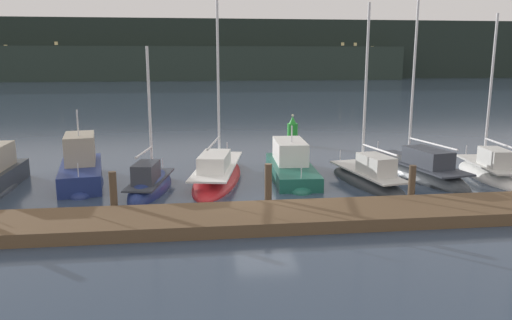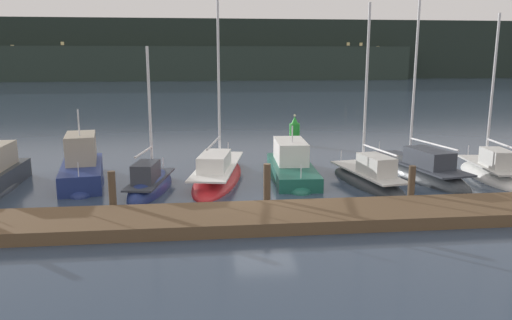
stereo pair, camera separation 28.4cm
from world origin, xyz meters
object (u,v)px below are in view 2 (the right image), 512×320
(motorboat_berth_5, at_px, (292,172))
(sailboat_berth_6, at_px, (368,180))
(sailboat_berth_8, at_px, (489,174))
(motorboat_berth_2, at_px, (82,174))
(sailboat_berth_3, at_px, (150,188))
(sailboat_berth_4, at_px, (218,176))
(sailboat_berth_7, at_px, (417,173))
(channel_buoy, at_px, (295,133))

(motorboat_berth_5, relative_size, sailboat_berth_6, 0.78)
(sailboat_berth_8, bearing_deg, motorboat_berth_5, 172.02)
(motorboat_berth_2, xyz_separation_m, sailboat_berth_3, (3.33, -1.87, -0.28))
(motorboat_berth_5, bearing_deg, sailboat_berth_4, -176.60)
(motorboat_berth_5, bearing_deg, sailboat_berth_6, -30.05)
(motorboat_berth_2, distance_m, sailboat_berth_7, 16.40)
(sailboat_berth_4, bearing_deg, sailboat_berth_8, -4.85)
(motorboat_berth_2, height_order, sailboat_berth_3, sailboat_berth_3)
(sailboat_berth_7, height_order, sailboat_berth_8, sailboat_berth_7)
(motorboat_berth_2, bearing_deg, channel_buoy, 37.06)
(motorboat_berth_2, distance_m, sailboat_berth_8, 19.79)
(sailboat_berth_3, xyz_separation_m, channel_buoy, (8.64, 10.92, 0.65))
(sailboat_berth_4, relative_size, channel_buoy, 5.77)
(sailboat_berth_3, height_order, sailboat_berth_6, sailboat_berth_6)
(sailboat_berth_6, bearing_deg, sailboat_berth_4, 166.46)
(sailboat_berth_6, height_order, channel_buoy, sailboat_berth_6)
(sailboat_berth_3, distance_m, sailboat_berth_6, 10.04)
(sailboat_berth_8, bearing_deg, channel_buoy, 126.61)
(sailboat_berth_4, xyz_separation_m, sailboat_berth_8, (13.32, -1.13, 0.00))
(motorboat_berth_5, height_order, channel_buoy, motorboat_berth_5)
(motorboat_berth_5, bearing_deg, sailboat_berth_7, -4.71)
(motorboat_berth_5, bearing_deg, motorboat_berth_2, 179.73)
(motorboat_berth_2, relative_size, sailboat_berth_6, 0.71)
(motorboat_berth_5, bearing_deg, channel_buoy, 78.33)
(sailboat_berth_7, distance_m, channel_buoy, 10.59)
(sailboat_berth_4, xyz_separation_m, motorboat_berth_5, (3.69, 0.22, 0.07))
(sailboat_berth_4, bearing_deg, motorboat_berth_2, 177.62)
(sailboat_berth_6, xyz_separation_m, channel_buoy, (-1.40, 10.99, 0.59))
(sailboat_berth_3, xyz_separation_m, sailboat_berth_4, (3.08, 1.61, 0.07))
(sailboat_berth_6, relative_size, sailboat_berth_8, 1.04)
(sailboat_berth_7, distance_m, sailboat_berth_8, 3.45)
(motorboat_berth_2, bearing_deg, sailboat_berth_4, -2.38)
(motorboat_berth_2, xyz_separation_m, channel_buoy, (11.98, 9.05, 0.37))
(sailboat_berth_6, relative_size, channel_buoy, 4.27)
(motorboat_berth_2, relative_size, sailboat_berth_3, 0.88)
(sailboat_berth_7, bearing_deg, motorboat_berth_2, 178.03)
(motorboat_berth_5, xyz_separation_m, sailboat_berth_7, (6.29, -0.52, -0.13))
(sailboat_berth_3, relative_size, sailboat_berth_8, 0.84)
(sailboat_berth_4, distance_m, sailboat_berth_7, 9.98)
(motorboat_berth_5, height_order, sailboat_berth_8, sailboat_berth_8)
(sailboat_berth_3, distance_m, sailboat_berth_8, 16.41)
(sailboat_berth_4, height_order, sailboat_berth_8, sailboat_berth_4)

